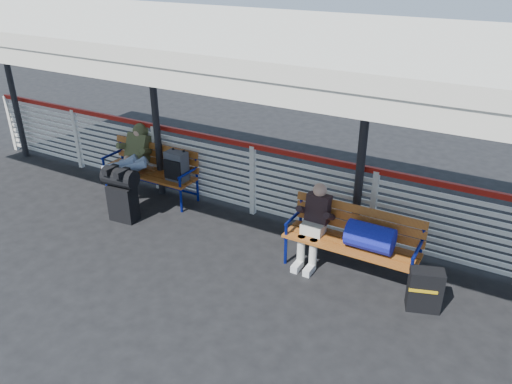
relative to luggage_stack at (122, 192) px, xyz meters
The scene contains 9 objects.
ground 1.91m from the luggage_stack, 21.83° to the right, with size 60.00×60.00×0.00m, color black.
fence 2.11m from the luggage_stack, 35.31° to the left, with size 12.08×0.08×1.24m.
canopy 3.07m from the luggage_stack, ahead, with size 12.60×3.60×3.16m.
luggage_stack is the anchor object (origin of this frame).
bench_left 0.94m from the luggage_stack, 87.43° to the left, with size 1.80×0.56×0.97m.
bench_right 3.85m from the luggage_stack, ahead, with size 1.80×0.56×0.92m.
traveler_man 0.75m from the luggage_stack, 119.75° to the left, with size 0.93×1.50×0.77m.
companion_person 3.17m from the luggage_stack, ahead, with size 0.32×0.66×1.15m.
suitcase_side 4.75m from the luggage_stack, ahead, with size 0.45×0.35×0.55m.
Camera 1 is at (3.66, -4.47, 3.98)m, focal length 35.00 mm.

